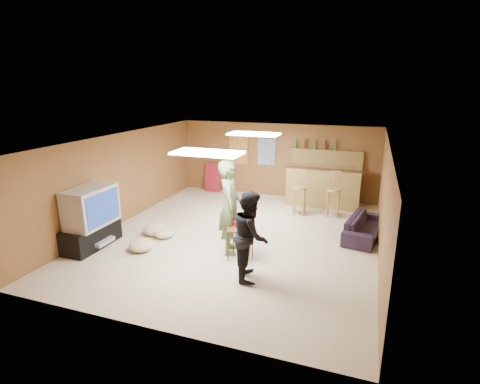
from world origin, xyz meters
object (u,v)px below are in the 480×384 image
(person_olive, at_px, (230,207))
(sofa, at_px, (365,227))
(tray_table, at_px, (240,244))
(tv_body, at_px, (91,206))
(bar_counter, at_px, (323,187))
(person_black, at_px, (251,235))

(person_olive, relative_size, sofa, 1.17)
(person_olive, xyz_separation_m, tray_table, (0.31, -0.27, -0.63))
(tv_body, relative_size, tray_table, 1.67)
(tv_body, xyz_separation_m, person_olive, (2.78, 0.74, 0.06))
(bar_counter, xyz_separation_m, sofa, (1.20, -2.01, -0.31))
(person_olive, xyz_separation_m, person_black, (0.71, -0.86, -0.17))
(person_olive, bearing_deg, person_black, -159.20)
(tv_body, relative_size, sofa, 0.67)
(person_olive, bearing_deg, sofa, -75.17)
(bar_counter, height_order, tray_table, bar_counter)
(bar_counter, distance_m, sofa, 2.36)
(tv_body, distance_m, person_black, 3.49)
(tv_body, bearing_deg, tray_table, 8.58)
(person_black, distance_m, tray_table, 0.85)
(tray_table, bearing_deg, bar_counter, 75.10)
(bar_counter, height_order, person_olive, person_olive)
(tv_body, height_order, tray_table, tv_body)
(bar_counter, relative_size, person_olive, 1.04)
(person_olive, height_order, tray_table, person_olive)
(bar_counter, xyz_separation_m, person_olive, (-1.37, -3.71, 0.41))
(tv_body, distance_m, person_olive, 2.88)
(person_olive, relative_size, tray_table, 2.93)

